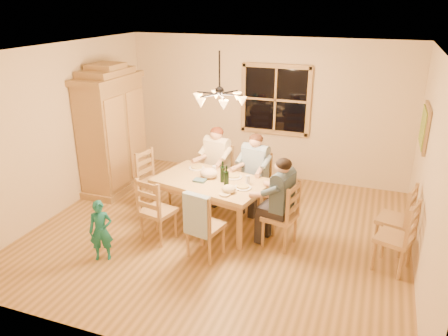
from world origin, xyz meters
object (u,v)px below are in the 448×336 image
at_px(child, 101,231).
at_px(chair_spare_front, 392,248).
at_px(dining_table, 212,186).
at_px(adult_slate_man, 281,192).
at_px(chandelier, 220,98).
at_px(wine_bottle_a, 223,172).
at_px(chair_spare_back, 392,229).
at_px(chair_far_right, 254,193).
at_px(chair_near_left, 158,220).
at_px(adult_plaid_man, 255,163).
at_px(armoire, 113,133).
at_px(adult_woman, 217,155).
at_px(chair_end_left, 155,191).
at_px(chair_near_right, 206,236).
at_px(chair_end_right, 279,226).
at_px(chair_far_left, 217,184).
at_px(wine_bottle_b, 226,176).

relative_size(child, chair_spare_front, 0.87).
xyz_separation_m(dining_table, adult_slate_man, (1.13, -0.24, 0.19)).
xyz_separation_m(chandelier, wine_bottle_a, (-0.02, 0.17, -1.15)).
bearing_deg(dining_table, chair_spare_back, 4.50).
height_order(chair_far_right, adult_slate_man, adult_slate_man).
height_order(chair_near_left, chair_spare_back, same).
xyz_separation_m(dining_table, adult_plaid_man, (0.48, 0.70, 0.19)).
relative_size(child, chair_spare_back, 0.87).
height_order(armoire, adult_slate_man, armoire).
distance_m(adult_woman, chair_spare_back, 3.02).
height_order(chair_end_left, wine_bottle_a, wine_bottle_a).
bearing_deg(chair_near_right, child, -144.54).
relative_size(armoire, adult_plaid_man, 2.63).
distance_m(chair_far_right, chair_end_left, 1.68).
bearing_deg(chair_end_right, chair_near_left, 116.57).
bearing_deg(chair_spare_back, adult_slate_man, 122.00).
xyz_separation_m(armoire, chair_far_left, (1.97, 0.12, -0.75)).
bearing_deg(adult_slate_man, chair_far_right, 46.64).
xyz_separation_m(chair_near_left, chair_end_right, (1.71, 0.45, 0.00)).
xyz_separation_m(chair_far_left, chair_end_right, (1.38, -1.10, 0.00)).
xyz_separation_m(chair_end_right, adult_slate_man, (0.00, 0.00, 0.54)).
height_order(chair_end_left, adult_woman, adult_woman).
xyz_separation_m(wine_bottle_a, child, (-1.23, -1.41, -0.50)).
height_order(chair_near_right, chair_spare_back, same).
bearing_deg(wine_bottle_b, adult_plaid_man, 78.50).
bearing_deg(adult_slate_man, chair_near_right, 136.74).
bearing_deg(chair_far_left, chair_spare_back, 179.33).
bearing_deg(dining_table, chair_far_left, 105.95).
distance_m(chair_far_right, chair_spare_front, 2.41).
height_order(chandelier, dining_table, chandelier).
bearing_deg(adult_woman, adult_slate_man, 153.43).
height_order(chair_far_right, child, chair_far_right).
bearing_deg(chair_spare_front, adult_woman, 85.79).
height_order(chair_far_left, chair_end_right, same).
bearing_deg(armoire, wine_bottle_a, -17.46).
distance_m(chair_end_left, adult_woman, 1.21).
bearing_deg(chair_end_right, adult_plaid_man, 46.64).
height_order(armoire, chair_far_left, armoire).
bearing_deg(wine_bottle_b, chair_near_right, -94.77).
bearing_deg(chair_end_right, chair_far_right, 46.64).
xyz_separation_m(chair_far_right, chair_spare_front, (2.17, -1.03, 0.00)).
xyz_separation_m(adult_slate_man, chair_spare_front, (1.52, -0.09, -0.54)).
distance_m(chair_near_left, wine_bottle_b, 1.19).
bearing_deg(chair_end_left, chair_far_left, 136.74).
distance_m(adult_plaid_man, adult_slate_man, 1.15).
height_order(chair_far_right, adult_plaid_man, adult_plaid_man).
bearing_deg(adult_woman, child, 82.67).
height_order(chair_spare_front, chair_spare_back, same).
relative_size(chair_far_right, chair_spare_front, 1.00).
relative_size(adult_slate_man, chair_spare_front, 0.88).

